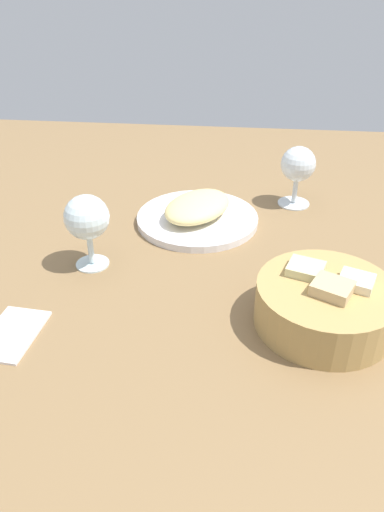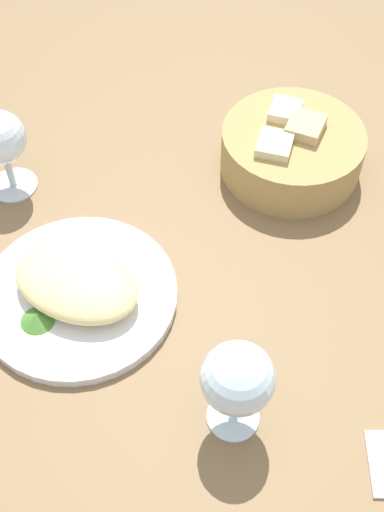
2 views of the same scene
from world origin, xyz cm
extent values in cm
cube|color=olive|center=(0.00, 0.00, -1.00)|extent=(140.00, 140.00, 2.00)
cylinder|color=white|center=(-9.17, 0.89, 0.70)|extent=(23.80, 23.80, 1.40)
ellipsoid|color=#EDD789|center=(-9.17, 0.89, 3.38)|extent=(18.98, 17.06, 3.95)
cone|color=#4A822F|center=(-13.67, -2.95, 2.10)|extent=(4.07, 4.07, 1.39)
cylinder|color=tan|center=(19.59, 21.75, 3.25)|extent=(19.65, 19.65, 6.51)
cube|color=tan|center=(21.04, 22.03, 5.59)|extent=(6.40, 6.63, 5.10)
cube|color=beige|center=(18.82, 25.62, 5.57)|extent=(5.50, 5.75, 4.56)
cube|color=beige|center=(16.43, 18.93, 5.34)|extent=(5.85, 6.16, 4.97)
cylinder|color=silver|center=(7.98, -15.53, 0.30)|extent=(5.67, 5.67, 0.60)
cylinder|color=silver|center=(7.98, -15.53, 3.02)|extent=(1.00, 1.00, 4.84)
sphere|color=silver|center=(7.98, -15.53, 9.16)|extent=(7.45, 7.45, 7.45)
cylinder|color=silver|center=(-19.27, 20.36, 0.30)|extent=(6.62, 6.62, 0.60)
cylinder|color=silver|center=(-19.27, 20.36, 3.02)|extent=(1.00, 1.00, 4.83)
sphere|color=silver|center=(-19.27, 20.36, 8.98)|extent=(7.09, 7.09, 7.09)
cube|color=white|center=(26.85, -21.84, 0.40)|extent=(11.55, 7.90, 0.80)
camera|label=1|loc=(76.19, 8.85, 46.36)|focal=34.46mm
camera|label=2|loc=(1.95, -43.94, 65.84)|focal=45.58mm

